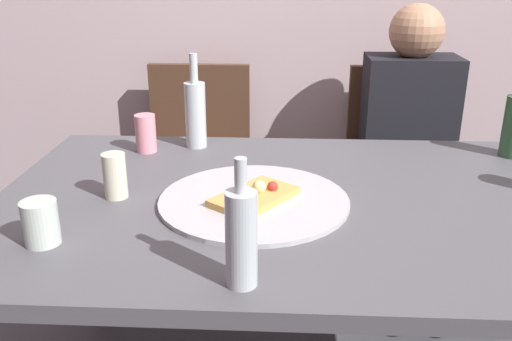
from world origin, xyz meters
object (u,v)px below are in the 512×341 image
at_px(beer_bottle, 195,113).
at_px(wine_glass, 115,176).
at_px(dining_table, 303,221).
at_px(chair_right, 400,161).
at_px(pizza_tray, 254,201).
at_px(tumbler_far, 41,223).
at_px(wine_bottle, 241,237).
at_px(soda_can, 146,133).
at_px(chair_left, 198,158).
at_px(guest_in_sweater, 411,144).
at_px(pizza_slice_last, 255,196).

bearing_deg(beer_bottle, wine_glass, -108.77).
relative_size(dining_table, chair_right, 1.81).
xyz_separation_m(pizza_tray, wine_glass, (-0.36, 0.02, 0.05)).
bearing_deg(chair_right, tumbler_far, 49.29).
bearing_deg(wine_bottle, pizza_tray, 89.67).
relative_size(wine_glass, soda_can, 0.98).
distance_m(wine_glass, chair_left, 0.98).
bearing_deg(tumbler_far, guest_in_sweater, 45.40).
distance_m(pizza_slice_last, wine_glass, 0.37).
bearing_deg(beer_bottle, pizza_slice_last, -64.23).
distance_m(dining_table, pizza_slice_last, 0.16).
relative_size(wine_glass, guest_in_sweater, 0.10).
bearing_deg(tumbler_far, wine_bottle, -17.28).
relative_size(dining_table, beer_bottle, 5.28).
bearing_deg(pizza_slice_last, tumbler_far, -153.04).
distance_m(pizza_slice_last, chair_left, 1.03).
xyz_separation_m(pizza_tray, soda_can, (-0.37, 0.39, 0.05)).
distance_m(wine_bottle, beer_bottle, 0.85).
xyz_separation_m(wine_bottle, guest_in_sweater, (0.58, 1.18, -0.20)).
distance_m(dining_table, chair_right, 1.02).
height_order(wine_bottle, chair_right, wine_bottle).
bearing_deg(wine_glass, pizza_tray, -2.95).
xyz_separation_m(pizza_tray, chair_right, (0.57, 0.95, -0.23)).
bearing_deg(chair_left, wine_glass, 86.20).
distance_m(chair_right, guest_in_sweater, 0.20).
bearing_deg(pizza_slice_last, wine_glass, 175.76).
xyz_separation_m(wine_glass, guest_in_sweater, (0.93, 0.78, -0.15)).
height_order(pizza_tray, guest_in_sweater, guest_in_sweater).
relative_size(dining_table, chair_left, 1.81).
relative_size(pizza_slice_last, soda_can, 2.08).
xyz_separation_m(pizza_slice_last, wine_bottle, (-0.00, -0.37, 0.08)).
bearing_deg(tumbler_far, chair_right, 49.29).
height_order(pizza_tray, beer_bottle, beer_bottle).
distance_m(soda_can, chair_left, 0.63).
relative_size(pizza_tray, guest_in_sweater, 0.42).
height_order(pizza_tray, chair_right, chair_right).
xyz_separation_m(tumbler_far, wine_glass, (0.09, 0.26, 0.01)).
height_order(pizza_tray, soda_can, soda_can).
relative_size(tumbler_far, chair_right, 0.11).
distance_m(beer_bottle, wine_glass, 0.45).
height_order(beer_bottle, chair_right, beer_bottle).
bearing_deg(pizza_tray, tumbler_far, -152.06).
relative_size(dining_table, guest_in_sweater, 1.39).
xyz_separation_m(soda_can, guest_in_sweater, (0.94, 0.41, -0.16)).
relative_size(pizza_tray, chair_left, 0.54).
height_order(wine_bottle, tumbler_far, wine_bottle).
height_order(wine_bottle, soda_can, wine_bottle).
xyz_separation_m(pizza_tray, guest_in_sweater, (0.57, 0.80, -0.10)).
relative_size(dining_table, tumbler_far, 16.38).
relative_size(tumbler_far, wine_glass, 0.83).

